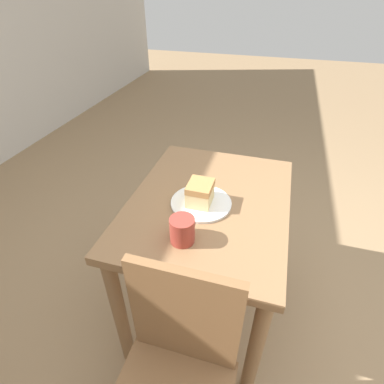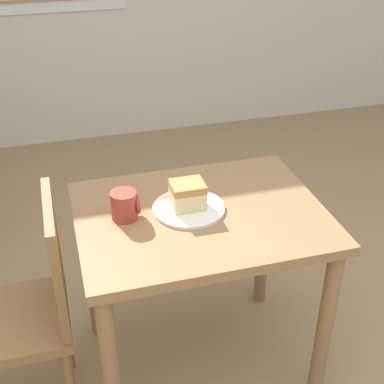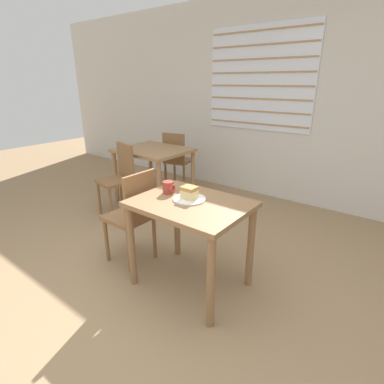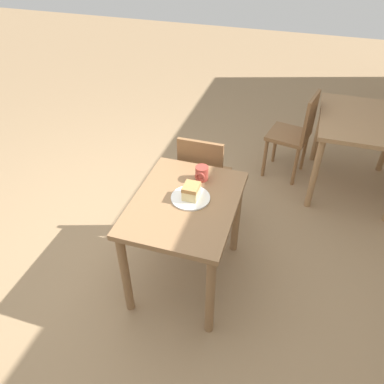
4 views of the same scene
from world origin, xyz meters
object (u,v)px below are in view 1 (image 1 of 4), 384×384
object	(u,v)px
plate	(201,203)
dining_table_near	(208,223)
coffee_mug	(183,229)
cake_slice	(200,193)
chair_near_window	(175,380)

from	to	relation	value
plate	dining_table_near	bearing A→B (deg)	-37.32
plate	coffee_mug	bearing A→B (deg)	177.39
plate	coffee_mug	xyz separation A→B (m)	(-0.23, 0.01, 0.05)
dining_table_near	plate	bearing A→B (deg)	142.68
plate	cake_slice	xyz separation A→B (m)	(-0.00, 0.00, 0.06)
coffee_mug	dining_table_near	bearing A→B (deg)	-8.18
dining_table_near	plate	xyz separation A→B (m)	(-0.04, 0.03, 0.14)
cake_slice	plate	bearing A→B (deg)	-54.78
dining_table_near	cake_slice	bearing A→B (deg)	140.82
chair_near_window	plate	xyz separation A→B (m)	(0.60, 0.08, 0.27)
dining_table_near	cake_slice	size ratio (longest dim) A/B	7.50
plate	coffee_mug	world-z (taller)	coffee_mug
dining_table_near	coffee_mug	xyz separation A→B (m)	(-0.27, 0.04, 0.19)
cake_slice	chair_near_window	bearing A→B (deg)	-172.25
dining_table_near	coffee_mug	size ratio (longest dim) A/B	8.65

